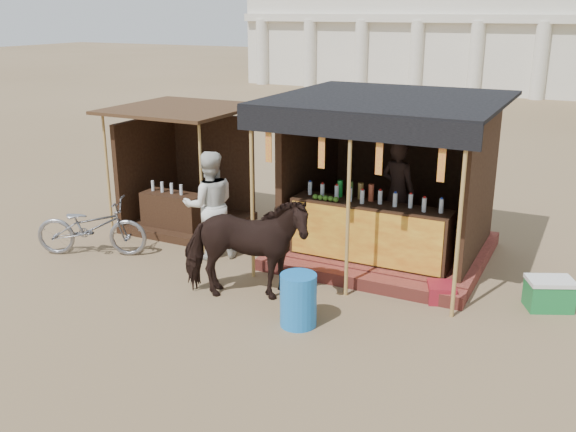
# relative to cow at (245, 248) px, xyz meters

# --- Properties ---
(ground) EXTENTS (120.00, 120.00, 0.00)m
(ground) POSITION_rel_cow_xyz_m (0.29, -0.77, -0.80)
(ground) COLOR #846B4C
(ground) RESTS_ON ground
(main_stall) EXTENTS (3.60, 3.61, 2.78)m
(main_stall) POSITION_rel_cow_xyz_m (1.30, 2.59, 0.23)
(main_stall) COLOR #993C32
(main_stall) RESTS_ON ground
(secondary_stall) EXTENTS (2.40, 2.40, 2.38)m
(secondary_stall) POSITION_rel_cow_xyz_m (-2.87, 2.46, 0.05)
(secondary_stall) COLOR #342113
(secondary_stall) RESTS_ON ground
(cow) EXTENTS (2.09, 1.50, 1.61)m
(cow) POSITION_rel_cow_xyz_m (0.00, 0.00, 0.00)
(cow) COLOR black
(cow) RESTS_ON ground
(motorbike) EXTENTS (2.04, 1.40, 1.01)m
(motorbike) POSITION_rel_cow_xyz_m (-3.32, 0.38, -0.30)
(motorbike) COLOR gray
(motorbike) RESTS_ON ground
(bystander) EXTENTS (1.15, 1.12, 1.87)m
(bystander) POSITION_rel_cow_xyz_m (-1.40, 1.23, 0.13)
(bystander) COLOR silver
(bystander) RESTS_ON ground
(blue_barrel) EXTENTS (0.56, 0.56, 0.74)m
(blue_barrel) POSITION_rel_cow_xyz_m (1.07, -0.41, -0.43)
(blue_barrel) COLOR blue
(blue_barrel) RESTS_ON ground
(red_crate) EXTENTS (0.52, 0.54, 0.26)m
(red_crate) POSITION_rel_cow_xyz_m (2.63, 1.23, -0.67)
(red_crate) COLOR maroon
(red_crate) RESTS_ON ground
(cooler) EXTENTS (0.77, 0.67, 0.46)m
(cooler) POSITION_rel_cow_xyz_m (4.07, 1.65, -0.57)
(cooler) COLOR #1B7C39
(cooler) RESTS_ON ground
(background_building) EXTENTS (26.00, 7.45, 8.18)m
(background_building) POSITION_rel_cow_xyz_m (-1.71, 29.17, 3.18)
(background_building) COLOR silver
(background_building) RESTS_ON ground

